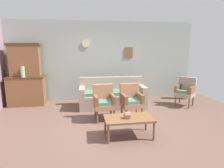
% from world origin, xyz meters
% --- Properties ---
extents(ground_plane, '(7.68, 7.68, 0.00)m').
position_xyz_m(ground_plane, '(0.00, 0.00, 0.00)').
color(ground_plane, brown).
extents(wall_back_with_decor, '(6.40, 0.09, 2.70)m').
position_xyz_m(wall_back_with_decor, '(0.00, 2.63, 1.35)').
color(wall_back_with_decor, '#939E99').
rests_on(wall_back_with_decor, ground).
extents(side_cabinet, '(1.16, 0.55, 0.93)m').
position_xyz_m(side_cabinet, '(-2.51, 2.25, 0.47)').
color(side_cabinet, brown).
rests_on(side_cabinet, ground).
extents(cabinet_upper_hutch, '(0.99, 0.38, 1.03)m').
position_xyz_m(cabinet_upper_hutch, '(-2.51, 2.33, 1.45)').
color(cabinet_upper_hutch, brown).
rests_on(cabinet_upper_hutch, side_cabinet).
extents(vase_on_cabinet, '(0.12, 0.12, 0.34)m').
position_xyz_m(vase_on_cabinet, '(-2.54, 2.07, 1.10)').
color(vase_on_cabinet, '#99AB86').
rests_on(vase_on_cabinet, side_cabinet).
extents(floral_couch, '(2.04, 0.86, 0.90)m').
position_xyz_m(floral_couch, '(0.16, 1.64, 0.33)').
color(floral_couch, gray).
rests_on(floral_couch, ground).
extents(armchair_near_couch_end, '(0.55, 0.52, 0.90)m').
position_xyz_m(armchair_near_couch_end, '(-0.22, 0.61, 0.50)').
color(armchair_near_couch_end, '#9E6B4C').
rests_on(armchair_near_couch_end, ground).
extents(armchair_near_cabinet, '(0.56, 0.53, 0.90)m').
position_xyz_m(armchair_near_cabinet, '(0.49, 0.61, 0.50)').
color(armchair_near_cabinet, '#9E6B4C').
rests_on(armchair_near_cabinet, ground).
extents(wingback_chair_by_fireplace, '(0.71, 0.71, 0.90)m').
position_xyz_m(wingback_chair_by_fireplace, '(2.46, 1.40, 0.50)').
color(wingback_chair_by_fireplace, gray).
rests_on(wingback_chair_by_fireplace, ground).
extents(coffee_table, '(1.00, 0.56, 0.42)m').
position_xyz_m(coffee_table, '(0.18, -0.42, 0.38)').
color(coffee_table, brown).
rests_on(coffee_table, ground).
extents(book_stack_on_table, '(0.15, 0.12, 0.11)m').
position_xyz_m(book_stack_on_table, '(0.13, -0.46, 0.48)').
color(book_stack_on_table, '#6273A3').
rests_on(book_stack_on_table, coffee_table).
extents(floor_vase_by_wall, '(0.25, 0.25, 0.75)m').
position_xyz_m(floor_vase_by_wall, '(2.85, 2.15, 0.37)').
color(floor_vase_by_wall, '#615D60').
rests_on(floor_vase_by_wall, ground).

